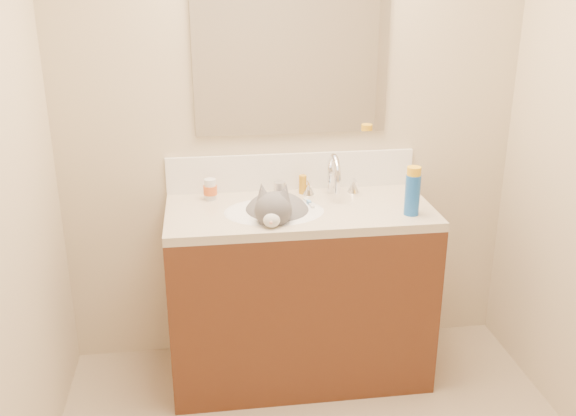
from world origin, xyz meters
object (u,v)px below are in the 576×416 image
object	(u,v)px
amber_bottle	(303,184)
faucet	(333,179)
basin	(274,226)
silver_jar	(280,188)
spray_can	(412,195)
cat	(277,217)
vanity_cabinet	(299,296)
pill_bottle	(210,189)

from	to	relation	value
amber_bottle	faucet	bearing A→B (deg)	-22.30
faucet	basin	bearing A→B (deg)	-150.88
silver_jar	spray_can	distance (m)	0.64
faucet	silver_jar	bearing A→B (deg)	169.20
spray_can	cat	bearing A→B (deg)	168.91
vanity_cabinet	faucet	world-z (taller)	faucet
basin	faucet	size ratio (longest dim) A/B	1.61
silver_jar	faucet	bearing A→B (deg)	-10.80
silver_jar	spray_can	xyz separation A→B (m)	(0.54, -0.33, 0.06)
faucet	vanity_cabinet	bearing A→B (deg)	-142.71
vanity_cabinet	faucet	distance (m)	0.58
silver_jar	pill_bottle	bearing A→B (deg)	-177.01
pill_bottle	amber_bottle	bearing A→B (deg)	3.32
basin	pill_bottle	bearing A→B (deg)	144.37
cat	pill_bottle	xyz separation A→B (m)	(-0.29, 0.20, 0.07)
cat	spray_can	world-z (taller)	spray_can
pill_bottle	silver_jar	world-z (taller)	pill_bottle
cat	amber_bottle	distance (m)	0.28
cat	amber_bottle	bearing A→B (deg)	68.90
amber_bottle	spray_can	size ratio (longest dim) A/B	0.50
faucet	silver_jar	distance (m)	0.26
faucet	pill_bottle	xyz separation A→B (m)	(-0.58, 0.03, -0.04)
silver_jar	spray_can	size ratio (longest dim) A/B	0.36
cat	silver_jar	xyz separation A→B (m)	(0.04, 0.22, 0.06)
faucet	cat	distance (m)	0.35
vanity_cabinet	basin	bearing A→B (deg)	-165.96
vanity_cabinet	faucet	bearing A→B (deg)	37.29
faucet	amber_bottle	xyz separation A→B (m)	(-0.14, 0.06, -0.04)
faucet	spray_can	size ratio (longest dim) A/B	1.56
faucet	cat	bearing A→B (deg)	-149.16
vanity_cabinet	amber_bottle	bearing A→B (deg)	77.05
faucet	cat	world-z (taller)	faucet
basin	spray_can	size ratio (longest dim) A/B	2.50
vanity_cabinet	spray_can	size ratio (longest dim) A/B	6.67
vanity_cabinet	cat	xyz separation A→B (m)	(-0.11, -0.03, 0.43)
basin	amber_bottle	bearing A→B (deg)	53.58
cat	vanity_cabinet	bearing A→B (deg)	30.61
silver_jar	vanity_cabinet	bearing A→B (deg)	-69.87
basin	spray_can	world-z (taller)	spray_can
silver_jar	spray_can	bearing A→B (deg)	-31.68
vanity_cabinet	silver_jar	xyz separation A→B (m)	(-0.07, 0.18, 0.48)
basin	amber_bottle	world-z (taller)	amber_bottle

